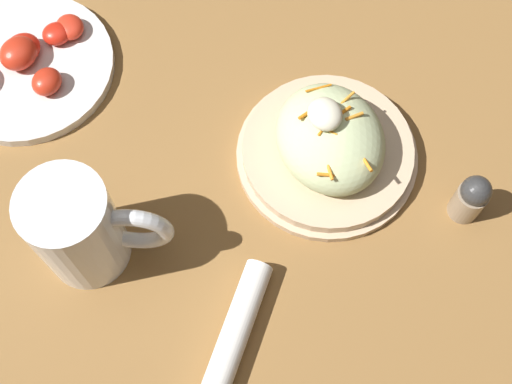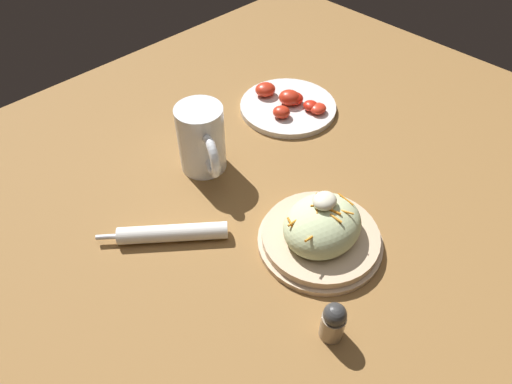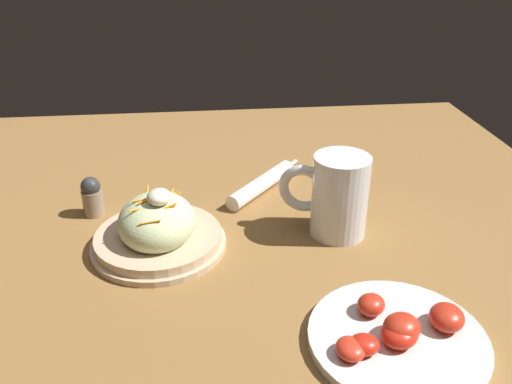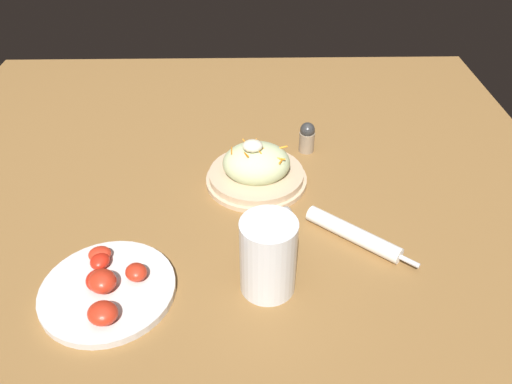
# 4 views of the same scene
# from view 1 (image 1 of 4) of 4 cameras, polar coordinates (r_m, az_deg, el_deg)

# --- Properties ---
(ground_plane) EXTENTS (1.43, 1.43, 0.00)m
(ground_plane) POSITION_cam_1_polar(r_m,az_deg,el_deg) (0.83, 0.60, 5.04)
(ground_plane) COLOR olive
(salad_plate) EXTENTS (0.21, 0.21, 0.11)m
(salad_plate) POSITION_cam_1_polar(r_m,az_deg,el_deg) (0.78, 6.09, 3.94)
(salad_plate) COLOR #D1B28E
(salad_plate) RESTS_ON ground_plane
(beer_mug) EXTENTS (0.09, 0.14, 0.14)m
(beer_mug) POSITION_cam_1_polar(r_m,az_deg,el_deg) (0.73, -14.42, -3.16)
(beer_mug) COLOR white
(beer_mug) RESTS_ON ground_plane
(napkin_roll) EXTENTS (0.18, 0.16, 0.03)m
(napkin_roll) POSITION_cam_1_polar(r_m,az_deg,el_deg) (0.72, -2.23, -12.94)
(napkin_roll) COLOR white
(napkin_roll) RESTS_ON ground_plane
(tomato_plate) EXTENTS (0.22, 0.22, 0.05)m
(tomato_plate) POSITION_cam_1_polar(r_m,az_deg,el_deg) (0.91, -18.76, 10.10)
(tomato_plate) COLOR silver
(tomato_plate) RESTS_ON ground_plane
(salt_shaker) EXTENTS (0.04, 0.04, 0.07)m
(salt_shaker) POSITION_cam_1_polar(r_m,az_deg,el_deg) (0.78, 17.51, -0.46)
(salt_shaker) COLOR gray
(salt_shaker) RESTS_ON ground_plane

